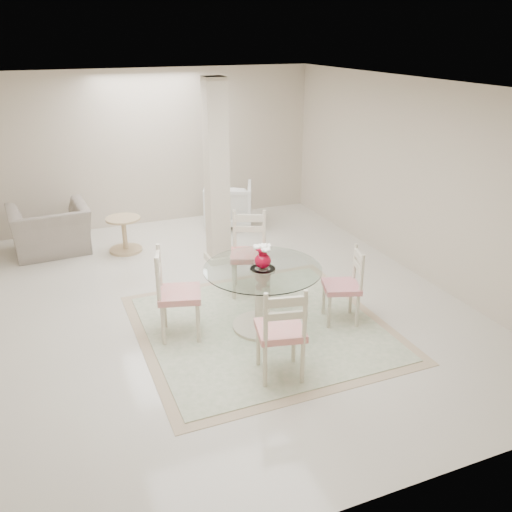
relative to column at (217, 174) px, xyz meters
name	(u,v)px	position (x,y,z in m)	size (l,w,h in m)	color
ground	(215,302)	(-0.50, -1.30, -1.35)	(7.00, 7.00, 0.00)	silver
room_shell	(210,161)	(-0.50, -1.30, 0.51)	(6.02, 7.02, 2.71)	beige
column	(217,174)	(0.00, 0.00, 0.00)	(0.30, 0.30, 2.70)	beige
area_rug	(262,327)	(-0.18, -2.14, -1.34)	(2.86, 2.86, 0.02)	tan
dining_table	(263,298)	(-0.18, -2.14, -0.95)	(1.35, 1.35, 0.78)	beige
red_vase	(263,256)	(-0.18, -2.14, -0.43)	(0.22, 0.21, 0.29)	#A4051F
dining_chair_east	(347,280)	(0.81, -2.36, -0.81)	(0.52, 0.52, 1.03)	beige
dining_chair_north	(249,247)	(0.05, -1.13, -0.72)	(0.63, 0.63, 1.21)	beige
dining_chair_west	(172,287)	(-1.18, -1.91, -0.73)	(0.58, 0.58, 1.18)	beige
dining_chair_south	(282,326)	(-0.40, -3.14, -0.74)	(0.55, 0.55, 1.15)	beige
recliner_taupe	(50,230)	(-2.33, 1.33, -0.97)	(1.16, 1.02, 0.76)	gray
armchair_white	(228,204)	(0.70, 1.52, -0.96)	(0.82, 0.85, 0.77)	white
side_table	(125,236)	(-1.26, 0.94, -1.09)	(0.54, 0.54, 0.56)	tan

